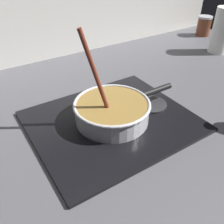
{
  "coord_description": "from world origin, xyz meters",
  "views": [
    {
      "loc": [
        -0.41,
        -0.49,
        0.55
      ],
      "look_at": [
        -0.02,
        0.11,
        0.05
      ],
      "focal_mm": 39.74,
      "sensor_mm": 36.0,
      "label": 1
    }
  ],
  "objects": [
    {
      "name": "cooking_pan",
      "position": [
        -0.02,
        0.11,
        0.05
      ],
      "size": [
        0.41,
        0.27,
        0.34
      ],
      "color": "silver",
      "rests_on": "hob_plate"
    },
    {
      "name": "hob_plate",
      "position": [
        -0.02,
        0.11,
        0.01
      ],
      "size": [
        0.56,
        0.48,
        0.01
      ],
      "primitive_type": "cube",
      "color": "black",
      "rests_on": "ground"
    },
    {
      "name": "spare_burner",
      "position": [
        0.16,
        0.11,
        0.01
      ],
      "size": [
        0.12,
        0.12,
        0.01
      ],
      "primitive_type": "cylinder",
      "color": "#262628",
      "rests_on": "hob_plate"
    },
    {
      "name": "burner_ring",
      "position": [
        -0.02,
        0.11,
        0.02
      ],
      "size": [
        0.19,
        0.19,
        0.01
      ],
      "primitive_type": "torus",
      "color": "#592D0C",
      "rests_on": "hob_plate"
    },
    {
      "name": "backsplash_wall",
      "position": [
        0.0,
        0.79,
        0.28
      ],
      "size": [
        2.4,
        0.02,
        0.55
      ],
      "primitive_type": "cube",
      "color": "silver",
      "rests_on": "ground"
    },
    {
      "name": "paper_towel_roll",
      "position": [
        0.86,
        0.35,
        0.12
      ],
      "size": [
        0.1,
        0.1,
        0.25
      ],
      "primitive_type": "cylinder",
      "color": "white",
      "rests_on": "ground"
    },
    {
      "name": "condiment_jar",
      "position": [
        1.03,
        0.6,
        0.06
      ],
      "size": [
        0.09,
        0.09,
        0.13
      ],
      "color": "brown",
      "rests_on": "ground"
    },
    {
      "name": "ground",
      "position": [
        0.0,
        0.0,
        -0.02
      ],
      "size": [
        2.4,
        1.6,
        0.04
      ],
      "primitive_type": "cube",
      "color": "#4C4C51"
    }
  ]
}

